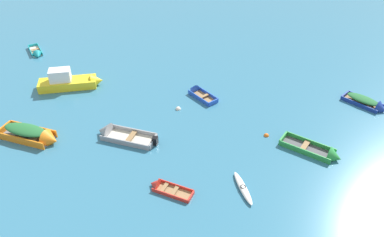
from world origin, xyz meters
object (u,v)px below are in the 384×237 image
(motor_launch_yellow_outer_right, at_px, (71,81))
(rowboat_green_back_row_right, at_px, (323,153))
(rowboat_orange_midfield_left, at_px, (35,135))
(kayak_white_far_back, at_px, (243,188))
(rowboat_red_far_left, at_px, (162,187))
(rowboat_grey_distant_center, at_px, (115,134))
(mooring_buoy_between_boats_right, at_px, (266,136))
(rowboat_blue_back_row_center, at_px, (197,92))
(rowboat_deep_blue_cluster_inner, at_px, (370,104))
(mooring_buoy_central, at_px, (178,109))
(rowboat_turquoise_outer_left, at_px, (37,53))

(motor_launch_yellow_outer_right, bearing_deg, rowboat_green_back_row_right, -34.89)
(rowboat_green_back_row_right, xyz_separation_m, rowboat_orange_midfield_left, (-19.50, 5.08, 0.24))
(rowboat_green_back_row_right, bearing_deg, kayak_white_far_back, -161.12)
(motor_launch_yellow_outer_right, height_order, kayak_white_far_back, motor_launch_yellow_outer_right)
(rowboat_red_far_left, relative_size, rowboat_orange_midfield_left, 0.59)
(rowboat_red_far_left, distance_m, rowboat_green_back_row_right, 11.17)
(rowboat_grey_distant_center, distance_m, mooring_buoy_between_boats_right, 11.01)
(rowboat_green_back_row_right, relative_size, mooring_buoy_between_boats_right, 10.16)
(rowboat_grey_distant_center, distance_m, rowboat_blue_back_row_center, 8.35)
(rowboat_deep_blue_cluster_inner, bearing_deg, rowboat_grey_distant_center, -178.81)
(mooring_buoy_central, bearing_deg, rowboat_deep_blue_cluster_inner, -8.35)
(rowboat_deep_blue_cluster_inner, height_order, mooring_buoy_central, rowboat_deep_blue_cluster_inner)
(rowboat_orange_midfield_left, height_order, mooring_buoy_between_boats_right, rowboat_orange_midfield_left)
(motor_launch_yellow_outer_right, relative_size, mooring_buoy_between_boats_right, 14.39)
(rowboat_grey_distant_center, bearing_deg, rowboat_green_back_row_right, -18.12)
(rowboat_blue_back_row_center, bearing_deg, rowboat_green_back_row_right, -52.82)
(kayak_white_far_back, relative_size, mooring_buoy_central, 6.75)
(rowboat_turquoise_outer_left, bearing_deg, rowboat_grey_distant_center, -62.48)
(rowboat_grey_distant_center, distance_m, kayak_white_far_back, 10.19)
(rowboat_turquoise_outer_left, height_order, mooring_buoy_central, rowboat_turquoise_outer_left)
(rowboat_grey_distant_center, bearing_deg, mooring_buoy_central, 27.98)
(rowboat_green_back_row_right, distance_m, rowboat_blue_back_row_center, 11.57)
(rowboat_red_far_left, xyz_separation_m, motor_launch_yellow_outer_right, (-6.44, 13.44, 0.46))
(rowboat_turquoise_outer_left, xyz_separation_m, mooring_buoy_between_boats_right, (18.60, -16.69, -0.15))
(motor_launch_yellow_outer_right, height_order, rowboat_green_back_row_right, motor_launch_yellow_outer_right)
(rowboat_grey_distant_center, distance_m, rowboat_orange_midfield_left, 5.61)
(rowboat_grey_distant_center, relative_size, rowboat_orange_midfield_left, 0.96)
(rowboat_green_back_row_right, relative_size, rowboat_blue_back_row_center, 1.23)
(motor_launch_yellow_outer_right, relative_size, rowboat_green_back_row_right, 1.42)
(motor_launch_yellow_outer_right, distance_m, rowboat_green_back_row_right, 21.40)
(kayak_white_far_back, distance_m, mooring_buoy_between_boats_right, 5.79)
(kayak_white_far_back, height_order, mooring_buoy_central, kayak_white_far_back)
(rowboat_red_far_left, bearing_deg, motor_launch_yellow_outer_right, 115.62)
(rowboat_red_far_left, bearing_deg, mooring_buoy_between_boats_right, 25.98)
(mooring_buoy_central, bearing_deg, rowboat_grey_distant_center, -152.02)
(rowboat_deep_blue_cluster_inner, relative_size, mooring_buoy_between_boats_right, 9.42)
(motor_launch_yellow_outer_right, bearing_deg, rowboat_red_far_left, -64.38)
(rowboat_blue_back_row_center, xyz_separation_m, mooring_buoy_central, (-1.91, -1.99, -0.17))
(rowboat_turquoise_outer_left, distance_m, rowboat_blue_back_row_center, 17.86)
(rowboat_grey_distant_center, height_order, mooring_buoy_between_boats_right, rowboat_grey_distant_center)
(rowboat_green_back_row_right, height_order, rowboat_orange_midfield_left, rowboat_orange_midfield_left)
(motor_launch_yellow_outer_right, bearing_deg, mooring_buoy_between_boats_right, -33.31)
(mooring_buoy_central, distance_m, mooring_buoy_between_boats_right, 7.37)
(rowboat_turquoise_outer_left, height_order, rowboat_blue_back_row_center, rowboat_blue_back_row_center)
(rowboat_orange_midfield_left, distance_m, mooring_buoy_between_boats_right, 16.61)
(motor_launch_yellow_outer_right, distance_m, kayak_white_far_back, 18.30)
(rowboat_red_far_left, height_order, rowboat_blue_back_row_center, rowboat_blue_back_row_center)
(rowboat_deep_blue_cluster_inner, distance_m, mooring_buoy_central, 15.46)
(rowboat_red_far_left, xyz_separation_m, kayak_white_far_back, (4.88, -0.93, 0.01))
(mooring_buoy_between_boats_right, bearing_deg, rowboat_green_back_row_right, -41.61)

